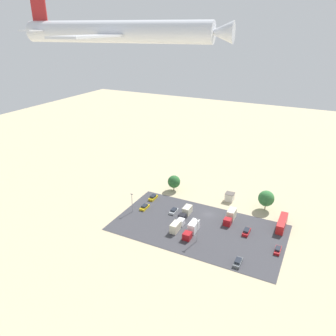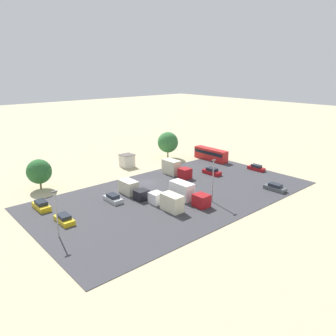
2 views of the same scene
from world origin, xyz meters
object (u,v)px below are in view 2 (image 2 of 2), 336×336
(shed_building, at_px, (127,160))
(parked_truck_1, at_px, (167,201))
(parked_car_0, at_px, (113,198))
(parked_car_4, at_px, (212,172))
(parked_truck_3, at_px, (132,189))
(parked_car_5, at_px, (41,206))
(parked_car_1, at_px, (256,168))
(parked_truck_0, at_px, (187,193))
(parked_truck_2, at_px, (175,169))
(parked_car_2, at_px, (275,188))
(bus, at_px, (211,154))
(parked_car_3, at_px, (64,219))

(shed_building, distance_m, parked_truck_1, 29.67)
(parked_car_0, xyz_separation_m, parked_car_4, (-27.71, 1.28, 0.06))
(parked_truck_1, xyz_separation_m, parked_truck_3, (1.00, -9.92, -0.15))
(parked_car_5, relative_size, parked_truck_1, 0.58)
(parked_car_1, height_order, parked_truck_0, parked_truck_0)
(parked_car_0, height_order, parked_truck_0, parked_truck_0)
(shed_building, bearing_deg, parked_car_5, 24.43)
(parked_truck_2, bearing_deg, parked_car_1, 149.42)
(shed_building, height_order, parked_car_0, shed_building)
(parked_car_2, bearing_deg, shed_building, -69.40)
(parked_truck_2, bearing_deg, parked_truck_3, 14.21)
(parked_car_0, relative_size, parked_car_5, 0.96)
(bus, xyz_separation_m, parked_truck_1, (31.83, 17.52, -0.31))
(parked_car_0, bearing_deg, parked_car_5, -25.14)
(parked_car_3, height_order, parked_truck_2, parked_truck_2)
(shed_building, xyz_separation_m, bus, (-21.73, 10.38, 0.16))
(bus, xyz_separation_m, parked_truck_2, (17.19, 3.65, -0.14))
(parked_car_3, height_order, parked_truck_3, parked_truck_3)
(shed_building, relative_size, parked_truck_2, 0.41)
(parked_car_1, bearing_deg, parked_truck_0, -174.33)
(parked_car_1, xyz_separation_m, parked_truck_3, (34.01, -6.90, 0.68))
(parked_car_0, distance_m, parked_car_4, 27.74)
(parked_truck_2, bearing_deg, parked_car_2, 112.24)
(parked_truck_0, bearing_deg, shed_building, -99.58)
(parked_car_3, xyz_separation_m, parked_truck_2, (-31.63, -6.71, 1.01))
(shed_building, bearing_deg, parked_car_0, 48.98)
(shed_building, height_order, parked_car_5, shed_building)
(parked_truck_0, xyz_separation_m, parked_truck_2, (-9.20, -13.59, 0.06))
(bus, distance_m, parked_car_0, 38.47)
(shed_building, height_order, parked_car_1, shed_building)
(parked_car_2, height_order, parked_truck_3, parked_truck_3)
(parked_car_1, xyz_separation_m, parked_truck_1, (33.01, 3.02, 0.83))
(parked_truck_3, bearing_deg, parked_car_5, -17.61)
(parked_car_4, distance_m, parked_truck_3, 22.97)
(parked_car_1, height_order, parked_car_2, parked_car_2)
(parked_truck_0, xyz_separation_m, parked_truck_1, (5.44, 0.28, -0.12))
(parked_truck_2, relative_size, parked_truck_3, 1.07)
(parked_car_1, bearing_deg, parked_car_4, 154.38)
(parked_car_4, height_order, parked_truck_3, parked_truck_3)
(parked_car_2, bearing_deg, parked_car_4, -84.06)
(parked_car_0, xyz_separation_m, parked_car_2, (-29.42, 17.70, 0.01))
(parked_car_5, bearing_deg, shed_building, -155.57)
(parked_car_0, distance_m, parked_truck_3, 4.86)
(shed_building, bearing_deg, parked_car_2, 110.60)
(parked_car_3, bearing_deg, shed_building, 37.44)
(parked_car_0, relative_size, parked_truck_3, 0.57)
(parked_car_3, bearing_deg, parked_truck_2, 11.98)
(bus, bearing_deg, parked_car_3, 11.98)
(parked_car_2, bearing_deg, parked_car_5, -29.39)
(bus, xyz_separation_m, parked_car_1, (-1.18, 14.50, -1.14))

